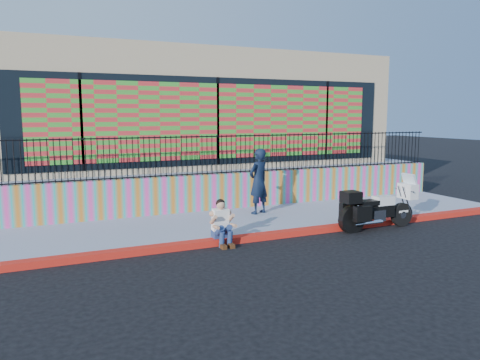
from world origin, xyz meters
TOP-DOWN VIEW (x-y plane):
  - ground at (0.00, 0.00)m, footprint 90.00×90.00m
  - red_curb at (0.00, 0.00)m, footprint 16.00×0.30m
  - sidewalk at (0.00, 1.65)m, footprint 16.00×3.00m
  - mural_wall at (0.00, 3.25)m, footprint 16.00×0.20m
  - metal_fence at (0.00, 3.25)m, footprint 15.80×0.04m
  - elevated_platform at (0.00, 8.35)m, footprint 16.00×10.00m
  - storefront_building at (0.00, 8.13)m, footprint 14.00×8.06m
  - police_motorcycle at (2.78, -0.35)m, footprint 2.35×0.78m
  - police_officer at (0.51, 2.16)m, footprint 0.82×0.69m
  - seated_man at (-1.56, -0.09)m, footprint 0.54×0.71m

SIDE VIEW (x-z plane):
  - ground at x=0.00m, z-range 0.00..0.00m
  - red_curb at x=0.00m, z-range 0.00..0.15m
  - sidewalk at x=0.00m, z-range 0.00..0.15m
  - seated_man at x=-1.56m, z-range -0.08..0.98m
  - police_motorcycle at x=2.78m, z-range -0.12..1.34m
  - elevated_platform at x=0.00m, z-range 0.00..1.25m
  - mural_wall at x=0.00m, z-range 0.15..1.25m
  - police_officer at x=0.51m, z-range 0.15..2.08m
  - metal_fence at x=0.00m, z-range 1.25..2.45m
  - storefront_building at x=0.00m, z-range 1.25..5.25m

